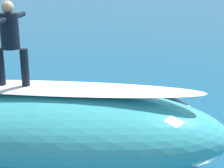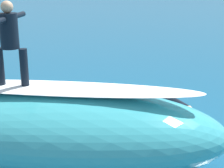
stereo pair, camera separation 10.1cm
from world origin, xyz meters
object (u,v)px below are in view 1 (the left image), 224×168
at_px(surfer_riding, 10,38).
at_px(surfer_paddling, 176,104).
at_px(surfboard_riding, 14,87).
at_px(surfboard_paddling, 178,110).

bearing_deg(surfer_riding, surfer_paddling, -133.01).
height_order(surfboard_riding, surfer_riding, surfer_riding).
bearing_deg(surfer_paddling, surfboard_paddling, -0.00).
distance_m(surfboard_riding, surfer_riding, 1.03).
xyz_separation_m(surfboard_riding, surfboard_paddling, (-2.92, -4.22, -1.78)).
relative_size(surfboard_riding, surfer_riding, 1.09).
height_order(surfboard_riding, surfboard_paddling, surfboard_riding).
distance_m(surfer_riding, surfer_paddling, 5.81).
xyz_separation_m(surfboard_paddling, surfer_paddling, (0.08, -0.10, 0.16)).
bearing_deg(surfer_riding, surfboard_paddling, -134.40).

